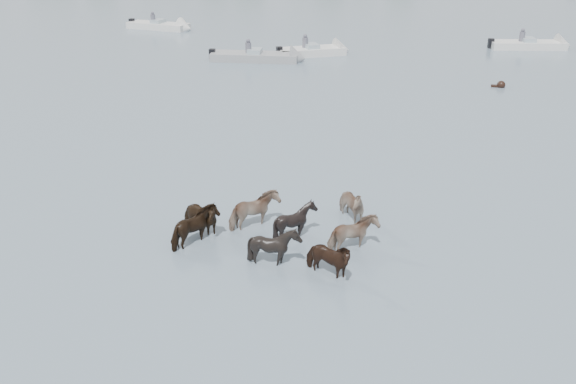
# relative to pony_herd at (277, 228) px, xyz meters

# --- Properties ---
(ground) EXTENTS (400.00, 400.00, 0.00)m
(ground) POSITION_rel_pony_herd_xyz_m (1.43, 0.01, -0.43)
(ground) COLOR slate
(ground) RESTS_ON ground
(pony_herd) EXTENTS (5.88, 4.59, 1.26)m
(pony_herd) POSITION_rel_pony_herd_xyz_m (0.00, 0.00, 0.00)
(pony_herd) COLOR black
(pony_herd) RESTS_ON ground
(swimming_pony) EXTENTS (0.72, 0.44, 0.44)m
(swimming_pony) POSITION_rel_pony_herd_xyz_m (7.90, 18.81, -0.33)
(swimming_pony) COLOR black
(swimming_pony) RESTS_ON ground
(motorboat_a) EXTENTS (4.89, 3.58, 1.92)m
(motorboat_a) POSITION_rel_pony_herd_xyz_m (-2.40, 25.24, -0.21)
(motorboat_a) COLOR silver
(motorboat_a) RESTS_ON ground
(motorboat_b) EXTENTS (6.01, 1.98, 1.92)m
(motorboat_b) POSITION_rel_pony_herd_xyz_m (-5.39, 22.68, -0.21)
(motorboat_b) COLOR gray
(motorboat_b) RESTS_ON ground
(motorboat_c) EXTENTS (5.57, 2.49, 1.92)m
(motorboat_c) POSITION_rel_pony_herd_xyz_m (11.54, 29.93, -0.21)
(motorboat_c) COLOR silver
(motorboat_c) RESTS_ON ground
(motorboat_f) EXTENTS (5.61, 2.62, 1.92)m
(motorboat_f) POSITION_rel_pony_herd_xyz_m (-15.57, 32.28, -0.21)
(motorboat_f) COLOR silver
(motorboat_f) RESTS_ON ground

